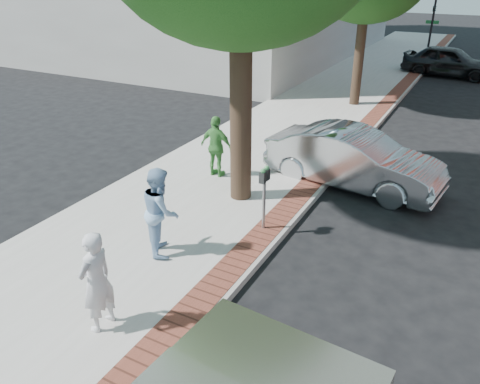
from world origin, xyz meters
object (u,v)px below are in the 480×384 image
Objects in this scene: person_green at (217,147)px; sedan_silver at (353,159)px; parking_meter at (264,185)px; person_officer at (161,211)px; bg_car at (449,61)px; person_gray at (96,282)px.

sedan_silver is (3.40, 1.43, -0.22)m from person_green.
parking_meter reaches higher than sedan_silver.
parking_meter is at bearing -76.07° from person_officer.
person_green is at bearing -22.65° from person_officer.
sedan_silver is (1.00, 3.47, -0.43)m from parking_meter.
parking_meter is 19.84m from bg_car.
sedan_silver is at bearing -61.86° from person_officer.
person_officer is 1.07× the size of person_green.
person_officer is 5.77m from sedan_silver.
person_green is (-1.45, 6.11, -0.02)m from person_gray.
bg_car is (3.09, 21.52, -0.25)m from person_officer.
person_green is at bearing 139.55° from parking_meter.
person_gray is at bearing 106.69° from person_green.
person_green is at bearing 120.54° from sedan_silver.
person_officer is at bearing 162.87° from sedan_silver.
person_green is at bearing -165.52° from person_gray.
person_officer reaches higher than bg_car.
person_officer reaches higher than sedan_silver.
parking_meter is 0.85× the size of person_gray.
person_officer is at bearing 107.67° from person_green.
person_gray is at bearing 179.88° from bg_car.
sedan_silver is (1.95, 7.53, -0.24)m from person_gray.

